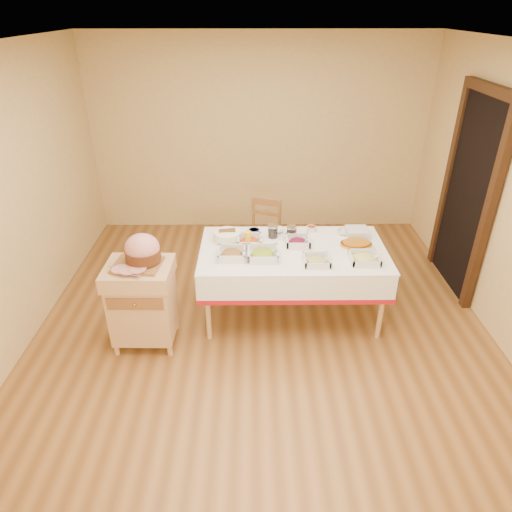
% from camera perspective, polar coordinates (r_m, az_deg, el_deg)
% --- Properties ---
extents(room_shell, '(5.00, 5.00, 5.00)m').
position_cam_1_polar(room_shell, '(3.96, 0.95, 5.76)').
color(room_shell, brown).
rests_on(room_shell, ground).
extents(doorway, '(0.09, 1.10, 2.20)m').
position_cam_1_polar(doorway, '(5.38, 25.07, 7.25)').
color(doorway, black).
rests_on(doorway, ground).
extents(dining_table, '(1.82, 1.02, 0.76)m').
position_cam_1_polar(dining_table, '(4.55, 4.56, -0.88)').
color(dining_table, tan).
rests_on(dining_table, ground).
extents(butcher_cart, '(0.60, 0.51, 0.84)m').
position_cam_1_polar(butcher_cart, '(4.34, -14.00, -5.36)').
color(butcher_cart, tan).
rests_on(butcher_cart, ground).
extents(dining_chair, '(0.48, 0.47, 0.86)m').
position_cam_1_polar(dining_chair, '(5.45, 0.88, 2.66)').
color(dining_chair, brown).
rests_on(dining_chair, ground).
extents(ham_on_board, '(0.44, 0.42, 0.29)m').
position_cam_1_polar(ham_on_board, '(4.11, -14.10, 0.50)').
color(ham_on_board, brown).
rests_on(ham_on_board, butcher_cart).
extents(serving_dish_a, '(0.26, 0.26, 0.11)m').
position_cam_1_polar(serving_dish_a, '(4.30, -3.05, 0.29)').
color(serving_dish_a, silver).
rests_on(serving_dish_a, dining_table).
extents(serving_dish_b, '(0.29, 0.29, 0.12)m').
position_cam_1_polar(serving_dish_b, '(4.29, 0.87, 0.27)').
color(serving_dish_b, silver).
rests_on(serving_dish_b, dining_table).
extents(serving_dish_c, '(0.24, 0.24, 0.10)m').
position_cam_1_polar(serving_dish_c, '(4.23, 7.59, -0.57)').
color(serving_dish_c, silver).
rests_on(serving_dish_c, dining_table).
extents(serving_dish_d, '(0.26, 0.26, 0.10)m').
position_cam_1_polar(serving_dish_d, '(4.34, 13.40, -0.29)').
color(serving_dish_d, silver).
rests_on(serving_dish_d, dining_table).
extents(serving_dish_e, '(0.25, 0.24, 0.12)m').
position_cam_1_polar(serving_dish_e, '(4.53, -0.82, 1.88)').
color(serving_dish_e, silver).
rests_on(serving_dish_e, dining_table).
extents(serving_dish_f, '(0.25, 0.23, 0.11)m').
position_cam_1_polar(serving_dish_f, '(4.54, 5.24, 1.79)').
color(serving_dish_f, silver).
rests_on(serving_dish_f, dining_table).
extents(small_bowl_left, '(0.12, 0.12, 0.05)m').
position_cam_1_polar(small_bowl_left, '(4.71, -3.78, 2.85)').
color(small_bowl_left, silver).
rests_on(small_bowl_left, dining_table).
extents(small_bowl_mid, '(0.11, 0.11, 0.05)m').
position_cam_1_polar(small_bowl_mid, '(4.75, -0.24, 3.11)').
color(small_bowl_mid, navy).
rests_on(small_bowl_mid, dining_table).
extents(small_bowl_right, '(0.10, 0.10, 0.05)m').
position_cam_1_polar(small_bowl_right, '(4.84, 6.94, 3.43)').
color(small_bowl_right, silver).
rests_on(small_bowl_right, dining_table).
extents(bowl_white_imported, '(0.17, 0.17, 0.04)m').
position_cam_1_polar(bowl_white_imported, '(4.80, 2.58, 3.25)').
color(bowl_white_imported, silver).
rests_on(bowl_white_imported, dining_table).
extents(bowl_small_imported, '(0.17, 0.17, 0.04)m').
position_cam_1_polar(bowl_small_imported, '(4.83, 11.00, 2.96)').
color(bowl_small_imported, silver).
rests_on(bowl_small_imported, dining_table).
extents(preserve_jar_left, '(0.11, 0.11, 0.13)m').
position_cam_1_polar(preserve_jar_left, '(4.66, 2.13, 3.04)').
color(preserve_jar_left, silver).
rests_on(preserve_jar_left, dining_table).
extents(preserve_jar_right, '(0.11, 0.11, 0.14)m').
position_cam_1_polar(preserve_jar_right, '(4.66, 4.47, 2.92)').
color(preserve_jar_right, silver).
rests_on(preserve_jar_right, dining_table).
extents(mustard_bottle, '(0.06, 0.06, 0.19)m').
position_cam_1_polar(mustard_bottle, '(4.49, -0.99, 2.28)').
color(mustard_bottle, yellow).
rests_on(mustard_bottle, dining_table).
extents(bread_basket, '(0.27, 0.27, 0.12)m').
position_cam_1_polar(bread_basket, '(4.60, -3.60, 2.50)').
color(bread_basket, white).
rests_on(bread_basket, dining_table).
extents(plate_stack, '(0.22, 0.22, 0.08)m').
position_cam_1_polar(plate_stack, '(4.81, 12.49, 2.90)').
color(plate_stack, silver).
rests_on(plate_stack, dining_table).
extents(brass_platter, '(0.32, 0.23, 0.04)m').
position_cam_1_polar(brass_platter, '(4.62, 12.41, 1.48)').
color(brass_platter, '#BB8134').
rests_on(brass_platter, dining_table).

